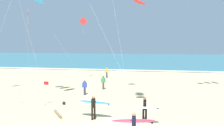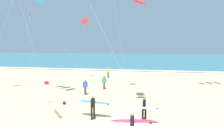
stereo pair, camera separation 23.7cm
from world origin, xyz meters
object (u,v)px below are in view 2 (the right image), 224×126
at_px(bystander_green_top, 104,82).
at_px(beach_ball, 64,103).
at_px(bystander_yellow_top, 108,72).
at_px(kite_diamond_scarlet_close, 84,24).
at_px(bystander_blue_top, 85,87).
at_px(driftwood_log, 58,114).
at_px(surfer_lead, 94,104).
at_px(surfer_trailing, 132,123).
at_px(lifeguard_flag, 45,90).
at_px(surfer_third, 144,108).
at_px(kite_diamond_rose_near, 29,16).

relative_size(bystander_green_top, beach_ball, 5.68).
bearing_deg(bystander_yellow_top, bystander_green_top, -82.25).
relative_size(kite_diamond_scarlet_close, bystander_green_top, 5.55).
distance_m(bystander_yellow_top, bystander_blue_top, 10.82).
bearing_deg(bystander_yellow_top, driftwood_log, -91.68).
relative_size(bystander_yellow_top, bystander_green_top, 1.00).
distance_m(surfer_lead, kite_diamond_scarlet_close, 16.99).
bearing_deg(driftwood_log, bystander_green_top, 79.99).
xyz_separation_m(surfer_trailing, kite_diamond_scarlet_close, (-8.16, 17.74, 6.85)).
relative_size(bystander_green_top, driftwood_log, 0.93).
xyz_separation_m(kite_diamond_scarlet_close, lifeguard_flag, (0.32, -12.11, -6.63)).
xyz_separation_m(surfer_third, lifeguard_flag, (-8.41, 2.76, 0.23)).
bearing_deg(bystander_yellow_top, surfer_trailing, -75.58).
xyz_separation_m(kite_diamond_scarlet_close, bystander_yellow_top, (2.93, 2.62, -7.09)).
height_order(bystander_green_top, beach_ball, bystander_green_top).
relative_size(bystander_blue_top, beach_ball, 5.68).
xyz_separation_m(surfer_third, bystander_green_top, (-4.71, 9.51, -0.23)).
relative_size(bystander_blue_top, driftwood_log, 0.93).
height_order(surfer_third, lifeguard_flag, lifeguard_flag).
height_order(kite_diamond_rose_near, driftwood_log, kite_diamond_rose_near).
distance_m(kite_diamond_scarlet_close, bystander_yellow_top, 8.10).
bearing_deg(kite_diamond_scarlet_close, driftwood_log, -80.35).
xyz_separation_m(bystander_yellow_top, driftwood_log, (-0.50, -16.93, -0.72)).
relative_size(surfer_lead, kite_diamond_rose_near, 0.24).
height_order(surfer_lead, driftwood_log, surfer_lead).
bearing_deg(surfer_trailing, lifeguard_flag, 144.33).
distance_m(bystander_blue_top, beach_ball, 3.69).
height_order(bystander_blue_top, beach_ball, bystander_blue_top).
height_order(bystander_yellow_top, bystander_blue_top, same).
relative_size(bystander_yellow_top, lifeguard_flag, 0.76).
height_order(surfer_trailing, kite_diamond_scarlet_close, kite_diamond_scarlet_close).
bearing_deg(beach_ball, kite_diamond_rose_near, 130.45).
bearing_deg(kite_diamond_scarlet_close, bystander_yellow_top, 41.81).
xyz_separation_m(surfer_third, bystander_blue_top, (-6.06, 6.67, -0.23)).
bearing_deg(beach_ball, bystander_yellow_top, 85.74).
xyz_separation_m(surfer_trailing, bystander_green_top, (-4.15, 12.39, -0.24)).
bearing_deg(beach_ball, surfer_trailing, -43.62).
bearing_deg(bystander_green_top, driftwood_log, -100.01).
bearing_deg(surfer_trailing, surfer_lead, 133.13).
height_order(kite_diamond_rose_near, kite_diamond_scarlet_close, kite_diamond_rose_near).
distance_m(kite_diamond_scarlet_close, bystander_green_top, 9.75).
xyz_separation_m(surfer_third, bystander_yellow_top, (-5.80, 17.49, -0.23)).
distance_m(bystander_yellow_top, driftwood_log, 16.95).
distance_m(surfer_trailing, driftwood_log, 6.75).
height_order(surfer_third, kite_diamond_rose_near, kite_diamond_rose_near).
xyz_separation_m(kite_diamond_scarlet_close, driftwood_log, (2.43, -14.31, -7.81)).
xyz_separation_m(kite_diamond_rose_near, lifeguard_flag, (8.33, -11.96, -7.77)).
distance_m(surfer_trailing, bystander_blue_top, 11.02).
bearing_deg(surfer_third, kite_diamond_scarlet_close, 120.41).
height_order(kite_diamond_scarlet_close, lifeguard_flag, kite_diamond_scarlet_close).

